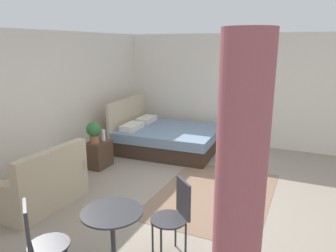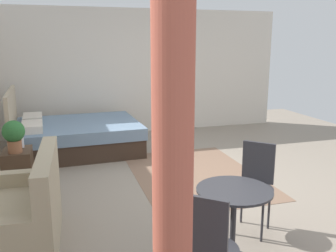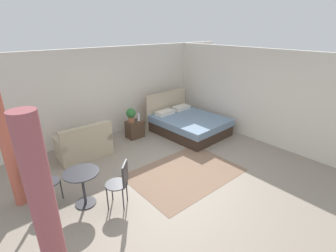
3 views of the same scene
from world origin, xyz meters
TOP-DOWN VIEW (x-y plane):
  - ground_plane at (0.00, 0.00)m, footprint 9.22×9.08m
  - wall_back at (0.00, 3.04)m, footprint 9.22×0.12m
  - wall_right at (3.11, 0.00)m, footprint 0.12×6.08m
  - area_rug at (0.19, -0.12)m, footprint 2.43×1.72m
  - bed at (1.89, 1.51)m, footprint 1.80×2.20m
  - couch at (-1.20, 2.11)m, footprint 1.30×0.82m
  - nightstand at (0.43, 2.28)m, footprint 0.49×0.36m
  - potted_plant at (0.33, 2.28)m, footprint 0.28×0.28m
  - vase at (0.55, 2.24)m, footprint 0.08×0.08m
  - balcony_table at (-1.96, 0.34)m, footprint 0.64×0.64m
  - cafe_chair_near_window at (-1.45, -0.15)m, footprint 0.58×0.58m
  - cafe_chair_near_couch at (-2.49, 0.80)m, footprint 0.56×0.56m

SIDE VIEW (x-z plane):
  - ground_plane at x=0.00m, z-range -0.02..0.00m
  - area_rug at x=0.19m, z-range 0.00..0.01m
  - nightstand at x=0.43m, z-range 0.00..0.51m
  - bed at x=1.89m, z-range -0.28..0.85m
  - couch at x=-1.20m, z-range -0.15..0.76m
  - balcony_table at x=-1.96m, z-range 0.14..0.82m
  - cafe_chair_near_window at x=-1.45m, z-range 0.09..0.99m
  - cafe_chair_near_couch at x=-2.49m, z-range 0.10..1.03m
  - vase at x=0.55m, z-range 0.51..0.72m
  - potted_plant at x=0.33m, z-range 0.54..0.96m
  - wall_back at x=0.00m, z-range 0.00..2.58m
  - wall_right at x=3.11m, z-range 0.00..2.58m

